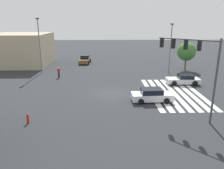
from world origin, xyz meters
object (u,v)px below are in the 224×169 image
at_px(car_0, 183,80).
at_px(car_2, 152,95).
at_px(street_light_pole_a, 171,44).
at_px(pedestrian, 59,72).
at_px(street_light_pole_b, 39,41).
at_px(tree_corner_a, 186,52).
at_px(fire_hydrant, 28,119).
at_px(traffic_signal_mast, 194,58).
at_px(car_1, 85,60).

relative_size(car_0, car_2, 1.01).
relative_size(car_0, street_light_pole_a, 0.57).
bearing_deg(pedestrian, street_light_pole_a, 52.13).
distance_m(pedestrian, street_light_pole_b, 6.61).
height_order(tree_corner_a, fire_hydrant, tree_corner_a).
bearing_deg(car_2, traffic_signal_mast, -60.04).
xyz_separation_m(street_light_pole_a, tree_corner_a, (2.20, -3.56, -1.55)).
height_order(car_0, car_2, car_2).
bearing_deg(car_1, pedestrian, -10.58).
bearing_deg(car_2, car_0, 46.66).
relative_size(car_0, street_light_pole_b, 0.51).
height_order(traffic_signal_mast, car_2, traffic_signal_mast).
height_order(car_2, street_light_pole_a, street_light_pole_a).
distance_m(traffic_signal_mast, tree_corner_a, 20.76).
height_order(street_light_pole_a, tree_corner_a, street_light_pole_a).
distance_m(street_light_pole_b, tree_corner_a, 25.31).
relative_size(traffic_signal_mast, tree_corner_a, 1.48).
bearing_deg(fire_hydrant, street_light_pole_b, 12.09).
height_order(traffic_signal_mast, pedestrian, traffic_signal_mast).
relative_size(car_2, tree_corner_a, 0.93).
relative_size(pedestrian, fire_hydrant, 1.91).
bearing_deg(car_0, car_2, 50.53).
bearing_deg(car_1, traffic_signal_mast, 28.17).
xyz_separation_m(car_0, pedestrian, (4.11, 18.26, 0.27)).
distance_m(pedestrian, fire_hydrant, 15.80).
bearing_deg(traffic_signal_mast, car_2, -12.95).
bearing_deg(tree_corner_a, street_light_pole_a, 121.74).
bearing_deg(street_light_pole_b, street_light_pole_a, -92.18).
height_order(pedestrian, fire_hydrant, pedestrian).
xyz_separation_m(pedestrian, street_light_pole_b, (3.39, 3.56, 4.41)).
xyz_separation_m(car_2, tree_corner_a, (15.44, -9.14, 2.64)).
relative_size(car_1, pedestrian, 2.65).
relative_size(car_1, car_2, 0.95).
relative_size(car_2, fire_hydrant, 5.33).
bearing_deg(street_light_pole_b, car_1, -38.08).
distance_m(pedestrian, street_light_pole_a, 18.68).
height_order(car_1, fire_hydrant, car_1).
distance_m(car_1, pedestrian, 12.15).
bearing_deg(car_2, pedestrian, 137.39).
distance_m(car_1, tree_corner_a, 20.07).
relative_size(car_1, street_light_pole_b, 0.48).
height_order(car_2, street_light_pole_b, street_light_pole_b).
distance_m(tree_corner_a, fire_hydrant, 29.58).
bearing_deg(pedestrian, street_light_pole_b, -179.48).
bearing_deg(tree_corner_a, street_light_pole_b, 93.13).
distance_m(car_0, pedestrian, 18.71).
distance_m(car_0, car_2, 8.74).
bearing_deg(car_0, street_light_pole_b, -17.16).
relative_size(car_2, street_light_pole_a, 0.56).
relative_size(traffic_signal_mast, car_1, 1.68).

